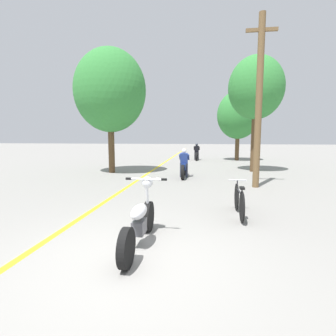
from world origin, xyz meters
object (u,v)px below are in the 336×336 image
Objects in this scene: roadside_tree_right_far at (238,115)px; motorcycle_foreground at (140,220)px; roadside_tree_right_near at (256,88)px; bicycle_parked at (239,201)px; roadside_tree_left at (110,91)px; motorcycle_rider_far at (197,154)px; motorcycle_rider_lead at (184,166)px; utility_pole at (259,100)px.

motorcycle_foreground is (-3.68, -16.96, -3.10)m from roadside_tree_right_far.
roadside_tree_right_near reaches higher than bicycle_parked.
roadside_tree_left is 2.97× the size of motorcycle_foreground.
motorcycle_rider_far reaches higher than bicycle_parked.
roadside_tree_right_near is 2.94× the size of motorcycle_rider_lead.
motorcycle_foreground is at bearing -91.67° from motorcycle_rider_far.
motorcycle_rider_lead is 1.23× the size of bicycle_parked.
roadside_tree_right_near is 8.30m from motorcycle_rider_far.
motorcycle_rider_lead is at bearing -144.78° from roadside_tree_right_near.
roadside_tree_right_far is 10.98m from roadside_tree_left.
utility_pole is at bearing -98.78° from roadside_tree_right_near.
motorcycle_rider_far is at bearing 62.10° from roadside_tree_left.
motorcycle_rider_far is (-3.18, -0.08, -3.04)m from roadside_tree_right_far.
roadside_tree_right_near reaches higher than motorcycle_rider_lead.
roadside_tree_right_far is at bearing 90.65° from roadside_tree_right_near.
roadside_tree_right_near is 6.69m from roadside_tree_right_far.
bicycle_parked is (5.69, -6.89, -3.85)m from roadside_tree_left.
utility_pole is at bearing -93.22° from roadside_tree_right_far.
utility_pole reaches higher than bicycle_parked.
roadside_tree_right_near reaches higher than roadside_tree_right_far.
motorcycle_rider_far is at bearing 87.98° from motorcycle_rider_lead.
roadside_tree_left reaches higher than bicycle_parked.
roadside_tree_right_far reaches higher than bicycle_parked.
roadside_tree_right_far is 17.63m from motorcycle_foreground.
motorcycle_rider_lead is (0.17, 7.80, 0.06)m from motorcycle_foreground.
roadside_tree_right_near is 7.63m from roadside_tree_left.
motorcycle_rider_lead is at bearing -15.49° from roadside_tree_left.
roadside_tree_right_far is 15.39m from bicycle_parked.
motorcycle_rider_lead is at bearing -110.93° from roadside_tree_right_far.
motorcycle_rider_far is at bearing 95.62° from bicycle_parked.
utility_pole is 4.77m from roadside_tree_right_near.
motorcycle_foreground is at bearing -117.83° from utility_pole.
utility_pole is 11.71m from motorcycle_rider_far.
utility_pole is 7.53m from roadside_tree_left.
motorcycle_rider_far reaches higher than motorcycle_foreground.
roadside_tree_left is at bearing 155.35° from utility_pole.
roadside_tree_left is 10.36m from motorcycle_foreground.
roadside_tree_right_near is at bearing 70.04° from motorcycle_foreground.
roadside_tree_left reaches higher than motorcycle_rider_far.
motorcycle_rider_lead is at bearing 88.73° from motorcycle_foreground.
bicycle_parked is (1.46, -14.88, -0.13)m from motorcycle_rider_far.
roadside_tree_right_far reaches higher than motorcycle_rider_far.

